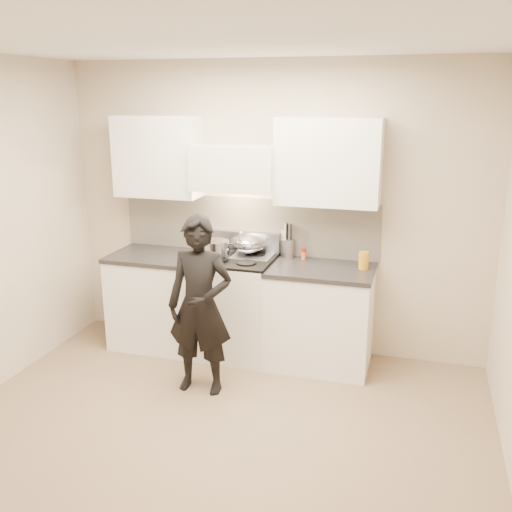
# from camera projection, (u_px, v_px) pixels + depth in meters

# --- Properties ---
(ground_plane) EXTENTS (4.00, 4.00, 0.00)m
(ground_plane) POSITION_uv_depth(u_px,v_px,m) (210.00, 440.00, 4.09)
(ground_plane) COLOR #81664D
(room_shell) EXTENTS (4.04, 3.54, 2.70)m
(room_shell) POSITION_uv_depth(u_px,v_px,m) (216.00, 211.00, 4.01)
(room_shell) COLOR beige
(room_shell) RESTS_ON ground
(stove) EXTENTS (0.76, 0.65, 0.96)m
(stove) POSITION_uv_depth(u_px,v_px,m) (233.00, 305.00, 5.35)
(stove) COLOR silver
(stove) RESTS_ON ground
(counter_right) EXTENTS (0.92, 0.67, 0.92)m
(counter_right) POSITION_uv_depth(u_px,v_px,m) (320.00, 316.00, 5.13)
(counter_right) COLOR white
(counter_right) RESTS_ON ground
(counter_left) EXTENTS (0.82, 0.67, 0.92)m
(counter_left) POSITION_uv_depth(u_px,v_px,m) (157.00, 299.00, 5.57)
(counter_left) COLOR white
(counter_left) RESTS_ON ground
(wok) EXTENTS (0.32, 0.39, 0.26)m
(wok) POSITION_uv_depth(u_px,v_px,m) (248.00, 244.00, 5.30)
(wok) COLOR #A8ACBD
(wok) RESTS_ON stove
(stock_pot) EXTENTS (0.35, 0.25, 0.17)m
(stock_pot) POSITION_uv_depth(u_px,v_px,m) (215.00, 249.00, 5.13)
(stock_pot) COLOR #A8ACBD
(stock_pot) RESTS_ON stove
(utensil_crock) EXTENTS (0.12, 0.12, 0.32)m
(utensil_crock) POSITION_uv_depth(u_px,v_px,m) (288.00, 247.00, 5.31)
(utensil_crock) COLOR #A7A6B8
(utensil_crock) RESTS_ON counter_right
(spice_jar) EXTENTS (0.04, 0.04, 0.10)m
(spice_jar) POSITION_uv_depth(u_px,v_px,m) (304.00, 254.00, 5.25)
(spice_jar) COLOR orange
(spice_jar) RESTS_ON counter_right
(oil_glass) EXTENTS (0.09, 0.09, 0.15)m
(oil_glass) POSITION_uv_depth(u_px,v_px,m) (364.00, 260.00, 4.95)
(oil_glass) COLOR orange
(oil_glass) RESTS_ON counter_right
(person) EXTENTS (0.56, 0.38, 1.48)m
(person) POSITION_uv_depth(u_px,v_px,m) (200.00, 306.00, 4.60)
(person) COLOR black
(person) RESTS_ON ground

